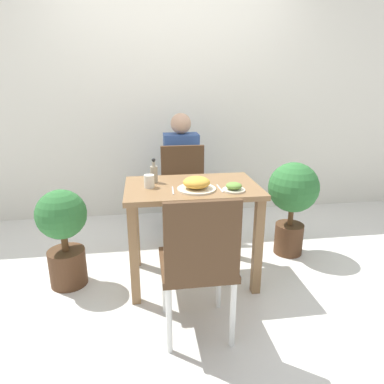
% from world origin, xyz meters
% --- Properties ---
extents(ground_plane, '(16.00, 16.00, 0.00)m').
position_xyz_m(ground_plane, '(0.00, 0.00, 0.00)').
color(ground_plane, silver).
extents(wall_back, '(8.00, 0.05, 2.60)m').
position_xyz_m(wall_back, '(0.00, 1.45, 1.30)').
color(wall_back, silver).
rests_on(wall_back, ground_plane).
extents(dining_table, '(0.95, 0.61, 0.75)m').
position_xyz_m(dining_table, '(0.00, 0.00, 0.61)').
color(dining_table, olive).
rests_on(dining_table, ground_plane).
extents(chair_near, '(0.42, 0.42, 0.90)m').
position_xyz_m(chair_near, '(-0.06, -0.65, 0.51)').
color(chair_near, '#4C331E').
rests_on(chair_near, ground_plane).
extents(chair_far, '(0.42, 0.42, 0.90)m').
position_xyz_m(chair_far, '(0.02, 0.64, 0.51)').
color(chair_far, '#4C331E').
rests_on(chair_far, ground_plane).
extents(food_plate, '(0.27, 0.27, 0.09)m').
position_xyz_m(food_plate, '(0.02, -0.11, 0.79)').
color(food_plate, beige).
rests_on(food_plate, dining_table).
extents(side_plate, '(0.16, 0.16, 0.06)m').
position_xyz_m(side_plate, '(0.26, -0.17, 0.78)').
color(side_plate, beige).
rests_on(side_plate, dining_table).
extents(drink_cup, '(0.07, 0.07, 0.09)m').
position_xyz_m(drink_cup, '(-0.30, -0.01, 0.80)').
color(drink_cup, silver).
rests_on(drink_cup, dining_table).
extents(sauce_bottle, '(0.05, 0.05, 0.18)m').
position_xyz_m(sauce_bottle, '(-0.26, 0.11, 0.82)').
color(sauce_bottle, gray).
rests_on(sauce_bottle, dining_table).
extents(fork_utensil, '(0.02, 0.17, 0.00)m').
position_xyz_m(fork_utensil, '(-0.15, -0.11, 0.75)').
color(fork_utensil, silver).
rests_on(fork_utensil, dining_table).
extents(spoon_utensil, '(0.01, 0.18, 0.00)m').
position_xyz_m(spoon_utensil, '(0.18, -0.11, 0.75)').
color(spoon_utensil, silver).
rests_on(spoon_utensil, dining_table).
extents(potted_plant_left, '(0.36, 0.36, 0.74)m').
position_xyz_m(potted_plant_left, '(-0.93, 0.05, 0.43)').
color(potted_plant_left, '#51331E').
rests_on(potted_plant_left, ground_plane).
extents(potted_plant_right, '(0.42, 0.42, 0.82)m').
position_xyz_m(potted_plant_right, '(0.90, 0.28, 0.52)').
color(potted_plant_right, '#51331E').
rests_on(potted_plant_right, ground_plane).
extents(person_figure, '(0.34, 0.22, 1.17)m').
position_xyz_m(person_figure, '(0.04, 1.02, 0.58)').
color(person_figure, '#2D3347').
rests_on(person_figure, ground_plane).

